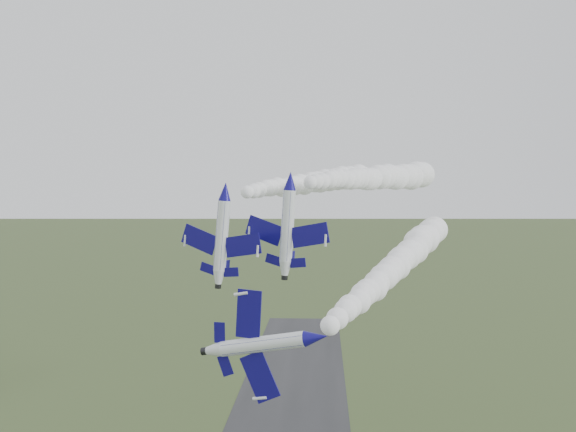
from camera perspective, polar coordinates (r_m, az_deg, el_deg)
name	(u,v)px	position (r m, az deg, el deg)	size (l,w,h in m)	color
jet_lead	(316,338)	(53.76, 2.53, -10.75)	(5.39, 11.46, 9.41)	white
smoke_trail_jet_lead	(401,260)	(90.99, 10.04, -3.91)	(5.03, 72.99, 5.03)	white
jet_pair_left	(225,191)	(81.22, -5.65, 2.22)	(11.39, 13.16, 3.41)	white
smoke_trail_jet_pair_left	(316,182)	(109.44, 2.49, 3.03)	(4.60, 54.91, 4.60)	white
jet_pair_right	(290,180)	(80.65, 0.16, 3.18)	(11.51, 13.22, 3.44)	white
smoke_trail_jet_pair_right	(378,178)	(111.54, 8.04, 3.39)	(5.36, 60.09, 5.36)	white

